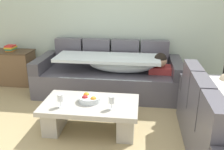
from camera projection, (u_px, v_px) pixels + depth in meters
The scene contains 9 objects.
ground_plane at pixel (98, 150), 2.75m from camera, with size 14.00×14.00×0.00m, color tan.
back_wall at pixel (118, 11), 4.31m from camera, with size 9.00×0.10×2.70m, color #B5C8B6.
couch_along_wall at pixel (111, 75), 4.17m from camera, with size 2.44×0.92×0.88m.
coffee_table at pixel (91, 113), 3.09m from camera, with size 1.20×0.68×0.38m.
fruit_bowl at pixel (89, 99), 3.06m from camera, with size 0.28×0.28×0.10m.
wine_glass_near_left at pixel (60, 98), 2.89m from camera, with size 0.07×0.07×0.17m.
wine_glass_near_right at pixel (111, 100), 2.84m from camera, with size 0.07×0.07×0.17m.
side_cabinet at pixel (14, 67), 4.61m from camera, with size 0.72×0.44×0.64m.
book_stack_on_cabinet at pixel (11, 48), 4.49m from camera, with size 0.16×0.23×0.11m.
Camera 1 is at (0.45, -2.27, 1.72)m, focal length 38.92 mm.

